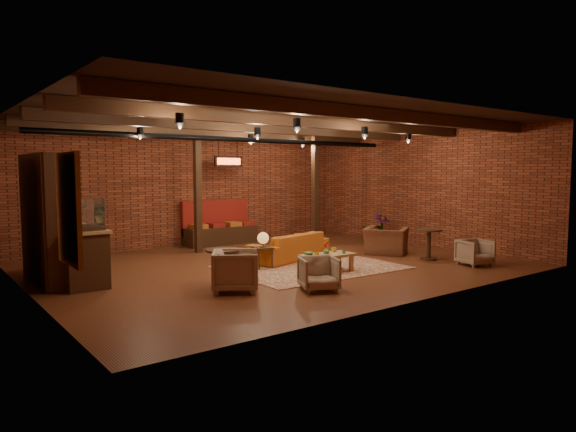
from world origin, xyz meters
TOP-DOWN VIEW (x-y plane):
  - floor at (0.00, 0.00)m, footprint 10.00×10.00m
  - ceiling at (0.00, 0.00)m, footprint 10.00×8.00m
  - wall_back at (0.00, 4.00)m, footprint 10.00×0.02m
  - wall_front at (0.00, -4.00)m, footprint 10.00×0.02m
  - wall_left at (-5.00, 0.00)m, footprint 0.02×8.00m
  - wall_right at (5.00, 0.00)m, footprint 0.02×8.00m
  - ceiling_beams at (0.00, 0.00)m, footprint 9.80×6.40m
  - ceiling_pipe at (0.00, 1.60)m, footprint 9.60×0.12m
  - post_left at (-0.60, 2.60)m, footprint 0.16×0.16m
  - post_right at (2.80, 2.00)m, footprint 0.16×0.16m
  - service_counter at (-4.10, 1.00)m, footprint 0.80×2.50m
  - plant_counter at (-4.00, 1.20)m, footprint 0.35×0.39m
  - shelving_hutch at (-4.50, 1.10)m, footprint 0.52×2.00m
  - chalkboard_menu at (-4.93, -2.30)m, footprint 0.08×0.96m
  - banquette at (0.60, 3.55)m, footprint 2.10×0.70m
  - service_sign at (0.60, 3.10)m, footprint 0.86×0.06m
  - ceiling_spotlights at (0.00, 0.00)m, footprint 6.40×4.40m
  - rug at (0.39, -0.74)m, footprint 3.69×2.86m
  - sofa at (0.57, 0.30)m, footprint 2.31×1.36m
  - coffee_table at (0.29, -1.37)m, footprint 1.14×0.60m
  - side_table_lamp at (-0.51, -0.21)m, footprint 0.45×0.45m
  - round_table_left at (-2.01, -1.11)m, footprint 0.64×0.64m
  - armchair_a at (-2.07, -1.64)m, footprint 1.02×1.04m
  - armchair_b at (-0.88, -2.47)m, footprint 0.82×0.80m
  - armchair_right at (3.05, -0.48)m, footprint 1.10×1.22m
  - side_table_book at (4.40, 1.29)m, footprint 0.44×0.44m
  - round_table_right at (3.22, -1.66)m, footprint 0.62×0.62m
  - armchair_far at (3.43, -2.74)m, footprint 0.74×0.71m
  - plant_tall at (4.38, 0.90)m, footprint 1.62×1.62m

SIDE VIEW (x-z plane):
  - floor at x=0.00m, z-range 0.00..0.00m
  - rug at x=0.39m, z-range 0.00..0.01m
  - sofa at x=0.57m, z-range 0.00..0.63m
  - armchair_far at x=3.43m, z-range 0.00..0.63m
  - armchair_b at x=-0.88m, z-range 0.00..0.65m
  - coffee_table at x=0.29m, z-range 0.03..0.66m
  - armchair_a at x=-2.07m, z-range 0.00..0.79m
  - side_table_book at x=4.40m, z-range 0.19..0.68m
  - armchair_right at x=3.05m, z-range 0.00..0.90m
  - round_table_left at x=-2.01m, z-range 0.12..0.78m
  - round_table_right at x=3.22m, z-range 0.12..0.85m
  - banquette at x=0.60m, z-range 0.00..1.00m
  - side_table_lamp at x=-0.51m, z-range 0.20..0.99m
  - service_counter at x=-4.10m, z-range 0.00..1.60m
  - shelving_hutch at x=-4.50m, z-range 0.00..2.40m
  - plant_counter at x=-4.00m, z-range 1.07..1.37m
  - plant_tall at x=4.38m, z-range 0.00..2.51m
  - wall_back at x=0.00m, z-range 0.00..3.20m
  - wall_front at x=0.00m, z-range 0.00..3.20m
  - wall_left at x=-5.00m, z-range 0.00..3.20m
  - wall_right at x=5.00m, z-range 0.00..3.20m
  - post_left at x=-0.60m, z-range 0.00..3.20m
  - post_right at x=2.80m, z-range 0.00..3.20m
  - chalkboard_menu at x=-4.93m, z-range 0.87..2.33m
  - service_sign at x=0.60m, z-range 2.20..2.50m
  - ceiling_pipe at x=0.00m, z-range 2.79..2.91m
  - ceiling_spotlights at x=0.00m, z-range 2.72..3.00m
  - ceiling_beams at x=0.00m, z-range 2.97..3.19m
  - ceiling at x=0.00m, z-range 3.19..3.21m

